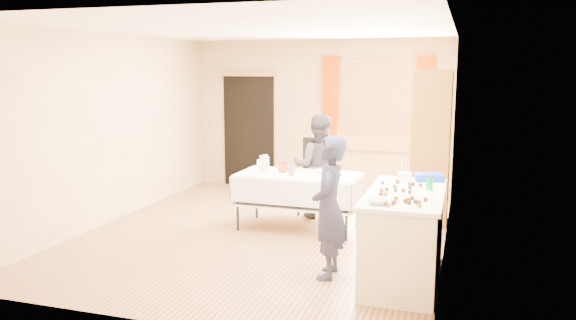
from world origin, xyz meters
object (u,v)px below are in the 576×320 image
(girl, at_px, (329,207))
(woman, at_px, (318,166))
(cabinet, at_px, (431,147))
(party_table, at_px, (298,196))
(counter, at_px, (404,236))
(chair, at_px, (315,191))

(girl, relative_size, woman, 0.99)
(cabinet, height_order, woman, cabinet)
(party_table, bearing_deg, cabinet, 29.25)
(counter, height_order, chair, chair)
(chair, xyz_separation_m, woman, (0.09, -0.19, 0.41))
(cabinet, height_order, chair, cabinet)
(counter, bearing_deg, cabinet, 87.51)
(cabinet, relative_size, counter, 1.32)
(cabinet, distance_m, woman, 1.59)
(cabinet, height_order, party_table, cabinet)
(girl, bearing_deg, chair, -166.50)
(chair, height_order, woman, woman)
(chair, bearing_deg, girl, -73.85)
(cabinet, xyz_separation_m, woman, (-1.54, -0.21, -0.31))
(cabinet, distance_m, girl, 2.61)
(chair, bearing_deg, woman, -66.24)
(counter, xyz_separation_m, chair, (-1.54, 2.29, -0.12))
(counter, xyz_separation_m, woman, (-1.44, 2.09, 0.29))
(girl, xyz_separation_m, woman, (-0.70, 2.24, 0.01))
(chair, bearing_deg, cabinet, -1.31)
(party_table, bearing_deg, chair, 90.93)
(cabinet, xyz_separation_m, chair, (-1.64, -0.02, -0.72))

